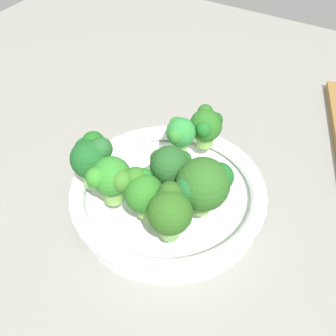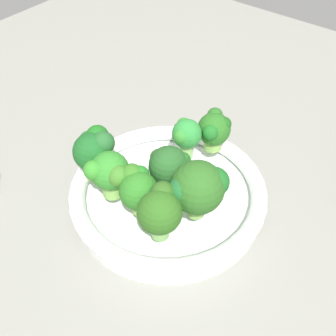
{
  "view_description": "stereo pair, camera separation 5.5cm",
  "coord_description": "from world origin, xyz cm",
  "px_view_note": "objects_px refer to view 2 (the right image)",
  "views": [
    {
      "loc": [
        33.76,
        21.68,
        45.31
      ],
      "look_at": [
        -0.77,
        1.47,
        7.02
      ],
      "focal_mm": 46.42,
      "sensor_mm": 36.0,
      "label": 1
    },
    {
      "loc": [
        30.64,
        26.25,
        45.31
      ],
      "look_at": [
        -0.77,
        1.47,
        7.02
      ],
      "focal_mm": 46.42,
      "sensor_mm": 36.0,
      "label": 2
    }
  ],
  "objects_px": {
    "broccoli_floret_1": "(198,188)",
    "broccoli_floret_6": "(214,129)",
    "broccoli_floret_2": "(110,173)",
    "broccoli_floret_0": "(94,149)",
    "broccoli_floret_5": "(138,188)",
    "broccoli_floret_4": "(160,209)",
    "broccoli_floret_3": "(168,167)",
    "broccoli_floret_7": "(185,134)",
    "bowl": "(168,194)"
  },
  "relations": [
    {
      "from": "broccoli_floret_0",
      "to": "broccoli_floret_6",
      "type": "xyz_separation_m",
      "value": [
        -0.14,
        0.09,
        -0.01
      ]
    },
    {
      "from": "bowl",
      "to": "broccoli_floret_2",
      "type": "distance_m",
      "value": 0.1
    },
    {
      "from": "broccoli_floret_3",
      "to": "broccoli_floret_7",
      "type": "bearing_deg",
      "value": -159.88
    },
    {
      "from": "bowl",
      "to": "broccoli_floret_0",
      "type": "xyz_separation_m",
      "value": [
        0.04,
        -0.09,
        0.06
      ]
    },
    {
      "from": "broccoli_floret_1",
      "to": "bowl",
      "type": "bearing_deg",
      "value": -106.98
    },
    {
      "from": "broccoli_floret_2",
      "to": "broccoli_floret_6",
      "type": "xyz_separation_m",
      "value": [
        -0.16,
        0.05,
        -0.01
      ]
    },
    {
      "from": "broccoli_floret_4",
      "to": "broccoli_floret_5",
      "type": "bearing_deg",
      "value": -105.03
    },
    {
      "from": "broccoli_floret_3",
      "to": "broccoli_floret_7",
      "type": "relative_size",
      "value": 1.13
    },
    {
      "from": "broccoli_floret_0",
      "to": "broccoli_floret_5",
      "type": "height_order",
      "value": "broccoli_floret_0"
    },
    {
      "from": "broccoli_floret_6",
      "to": "broccoli_floret_7",
      "type": "height_order",
      "value": "broccoli_floret_7"
    },
    {
      "from": "broccoli_floret_5",
      "to": "broccoli_floret_6",
      "type": "bearing_deg",
      "value": 177.62
    },
    {
      "from": "bowl",
      "to": "broccoli_floret_1",
      "type": "xyz_separation_m",
      "value": [
        0.02,
        0.06,
        0.07
      ]
    },
    {
      "from": "broccoli_floret_6",
      "to": "broccoli_floret_1",
      "type": "bearing_deg",
      "value": 24.92
    },
    {
      "from": "broccoli_floret_5",
      "to": "broccoli_floret_6",
      "type": "height_order",
      "value": "broccoli_floret_5"
    },
    {
      "from": "broccoli_floret_0",
      "to": "broccoli_floret_2",
      "type": "distance_m",
      "value": 0.05
    },
    {
      "from": "broccoli_floret_4",
      "to": "broccoli_floret_7",
      "type": "height_order",
      "value": "broccoli_floret_4"
    },
    {
      "from": "bowl",
      "to": "broccoli_floret_3",
      "type": "relative_size",
      "value": 3.84
    },
    {
      "from": "broccoli_floret_0",
      "to": "broccoli_floret_2",
      "type": "xyz_separation_m",
      "value": [
        0.02,
        0.04,
        -0.0
      ]
    },
    {
      "from": "broccoli_floret_1",
      "to": "broccoli_floret_2",
      "type": "xyz_separation_m",
      "value": [
        0.04,
        -0.1,
        -0.01
      ]
    },
    {
      "from": "bowl",
      "to": "broccoli_floret_0",
      "type": "relative_size",
      "value": 3.72
    },
    {
      "from": "broccoli_floret_4",
      "to": "broccoli_floret_7",
      "type": "distance_m",
      "value": 0.14
    },
    {
      "from": "broccoli_floret_2",
      "to": "broccoli_floret_3",
      "type": "height_order",
      "value": "broccoli_floret_3"
    },
    {
      "from": "broccoli_floret_3",
      "to": "broccoli_floret_4",
      "type": "relative_size",
      "value": 1.03
    },
    {
      "from": "broccoli_floret_0",
      "to": "broccoli_floret_3",
      "type": "height_order",
      "value": "broccoli_floret_0"
    },
    {
      "from": "broccoli_floret_0",
      "to": "broccoli_floret_7",
      "type": "bearing_deg",
      "value": 146.15
    },
    {
      "from": "broccoli_floret_2",
      "to": "broccoli_floret_3",
      "type": "distance_m",
      "value": 0.07
    },
    {
      "from": "broccoli_floret_5",
      "to": "broccoli_floret_4",
      "type": "bearing_deg",
      "value": 74.97
    },
    {
      "from": "bowl",
      "to": "broccoli_floret_6",
      "type": "height_order",
      "value": "broccoli_floret_6"
    },
    {
      "from": "broccoli_floret_0",
      "to": "broccoli_floret_1",
      "type": "bearing_deg",
      "value": 99.89
    },
    {
      "from": "broccoli_floret_0",
      "to": "broccoli_floret_6",
      "type": "relative_size",
      "value": 1.23
    },
    {
      "from": "broccoli_floret_1",
      "to": "broccoli_floret_6",
      "type": "relative_size",
      "value": 1.37
    },
    {
      "from": "bowl",
      "to": "broccoli_floret_3",
      "type": "xyz_separation_m",
      "value": [
        0.01,
        0.01,
        0.06
      ]
    },
    {
      "from": "broccoli_floret_3",
      "to": "broccoli_floret_7",
      "type": "distance_m",
      "value": 0.07
    },
    {
      "from": "broccoli_floret_1",
      "to": "broccoli_floret_5",
      "type": "distance_m",
      "value": 0.07
    },
    {
      "from": "bowl",
      "to": "broccoli_floret_1",
      "type": "bearing_deg",
      "value": 73.02
    },
    {
      "from": "broccoli_floret_1",
      "to": "broccoli_floret_7",
      "type": "bearing_deg",
      "value": -135.14
    },
    {
      "from": "broccoli_floret_6",
      "to": "broccoli_floret_3",
      "type": "bearing_deg",
      "value": 0.96
    },
    {
      "from": "bowl",
      "to": "broccoli_floret_4",
      "type": "height_order",
      "value": "broccoli_floret_4"
    },
    {
      "from": "broccoli_floret_7",
      "to": "bowl",
      "type": "bearing_deg",
      "value": 16.97
    },
    {
      "from": "broccoli_floret_2",
      "to": "broccoli_floret_4",
      "type": "xyz_separation_m",
      "value": [
        0.01,
        0.09,
        0.0
      ]
    },
    {
      "from": "broccoli_floret_5",
      "to": "broccoli_floret_3",
      "type": "bearing_deg",
      "value": 170.32
    },
    {
      "from": "broccoli_floret_7",
      "to": "broccoli_floret_0",
      "type": "bearing_deg",
      "value": -33.85
    },
    {
      "from": "broccoli_floret_0",
      "to": "broccoli_floret_1",
      "type": "xyz_separation_m",
      "value": [
        -0.03,
        0.15,
        0.0
      ]
    },
    {
      "from": "broccoli_floret_0",
      "to": "broccoli_floret_6",
      "type": "distance_m",
      "value": 0.17
    },
    {
      "from": "broccoli_floret_4",
      "to": "broccoli_floret_7",
      "type": "xyz_separation_m",
      "value": [
        -0.13,
        -0.06,
        -0.0
      ]
    },
    {
      "from": "broccoli_floret_5",
      "to": "broccoli_floret_7",
      "type": "height_order",
      "value": "broccoli_floret_5"
    },
    {
      "from": "broccoli_floret_2",
      "to": "broccoli_floret_1",
      "type": "bearing_deg",
      "value": 111.77
    },
    {
      "from": "broccoli_floret_1",
      "to": "broccoli_floret_4",
      "type": "xyz_separation_m",
      "value": [
        0.05,
        -0.02,
        -0.01
      ]
    },
    {
      "from": "broccoli_floret_7",
      "to": "broccoli_floret_2",
      "type": "bearing_deg",
      "value": -12.66
    },
    {
      "from": "broccoli_floret_1",
      "to": "broccoli_floret_2",
      "type": "relative_size",
      "value": 1.2
    }
  ]
}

